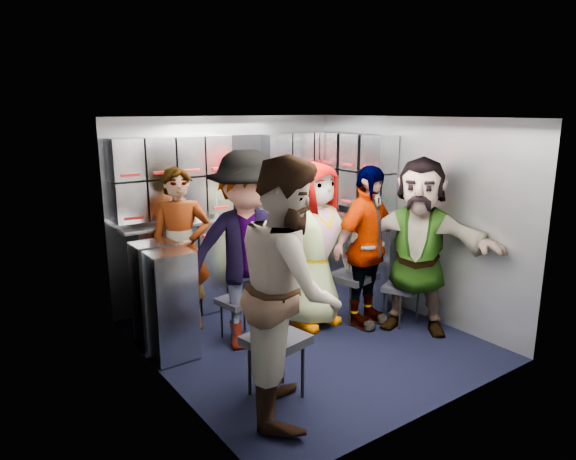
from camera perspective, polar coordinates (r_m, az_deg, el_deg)
floor at (r=5.08m, az=2.00°, el=-12.05°), size 3.00×3.00×0.00m
wall_back at (r=5.96m, az=-6.68°, el=2.34°), size 2.80×0.04×2.10m
wall_left at (r=4.06m, az=-13.84°, el=-3.17°), size 0.04×3.00×2.10m
wall_right at (r=5.67m, az=13.44°, el=1.49°), size 0.04×3.00×2.10m
ceiling at (r=4.59m, az=2.22°, el=12.37°), size 2.80×3.00×0.02m
cart_bank_back at (r=5.91m, az=-5.55°, el=-3.26°), size 2.68×0.38×0.99m
cart_bank_left at (r=4.80m, az=-13.62°, el=-7.56°), size 0.38×0.76×0.99m
counter at (r=5.79m, az=-5.67°, el=1.68°), size 2.68×0.42×0.03m
locker_bank_back at (r=5.76m, az=-6.07°, el=6.41°), size 2.68×0.28×0.82m
locker_bank_right at (r=5.97m, az=7.65°, el=6.61°), size 0.28×1.00×0.82m
right_cabinet at (r=6.09m, az=8.01°, el=-2.77°), size 0.28×1.20×1.00m
coffee_niche at (r=5.91m, az=-4.82°, el=6.41°), size 0.46×0.16×0.84m
red_latch_strip at (r=5.65m, az=-4.63°, el=0.01°), size 2.60×0.02×0.03m
jump_seat_near_left at (r=3.98m, az=-1.36°, el=-12.44°), size 0.49×0.47×0.50m
jump_seat_mid_left at (r=4.99m, az=-5.54°, el=-8.06°), size 0.40×0.38×0.41m
jump_seat_center at (r=5.43m, az=1.73°, el=-5.94°), size 0.42×0.40×0.43m
jump_seat_mid_right at (r=5.44m, az=7.23°, el=-5.40°), size 0.49×0.47×0.50m
jump_seat_near_right at (r=5.44m, az=12.51°, el=-6.43°), size 0.46×0.45×0.41m
attendant_standing at (r=5.17m, az=-11.81°, el=-2.20°), size 0.70×0.60×1.63m
attendant_arc_a at (r=3.66m, az=0.18°, el=-6.45°), size 1.10×1.15×1.88m
attendant_arc_b at (r=4.67m, az=-4.59°, el=-2.40°), size 1.34×1.02×1.83m
attendant_arc_c at (r=5.16m, az=2.96°, el=-1.71°), size 0.85×0.59×1.68m
attendant_arc_d at (r=5.21m, az=8.68°, el=-1.91°), size 1.02×0.58×1.64m
attendant_arc_e at (r=5.18m, az=14.25°, el=-1.72°), size 1.34×1.62×1.74m
bottle_left at (r=5.58m, az=-8.04°, el=2.76°), size 0.06×0.06×0.27m
bottle_mid at (r=5.42m, az=-11.54°, el=2.21°), size 0.07×0.07×0.25m
bottle_right at (r=5.99m, az=-1.09°, el=3.56°), size 0.07×0.07×0.26m
cup_left at (r=5.49m, az=-10.05°, el=1.54°), size 0.07×0.07×0.09m
cup_right at (r=6.22m, az=1.97°, el=3.21°), size 0.09×0.09×0.11m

